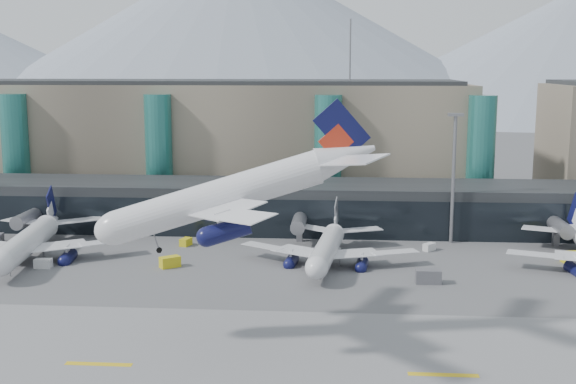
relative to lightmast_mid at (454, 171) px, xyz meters
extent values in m
plane|color=#515154|center=(-30.00, -48.00, -14.42)|extent=(900.00, 900.00, 0.00)
cube|color=slate|center=(-30.00, -63.00, -14.40)|extent=(400.00, 40.00, 0.04)
cube|color=gold|center=(-50.00, -63.00, -14.37)|extent=(8.00, 1.00, 0.02)
cube|color=gold|center=(-10.00, -63.00, -14.37)|extent=(8.00, 1.00, 0.02)
cube|color=black|center=(-30.00, 10.00, -9.42)|extent=(170.00, 18.00, 10.00)
cube|color=black|center=(-30.00, 1.10, -10.42)|extent=(170.00, 0.40, 8.00)
cylinder|color=slate|center=(-85.00, -1.00, -10.22)|extent=(2.80, 14.00, 2.80)
cube|color=slate|center=(-85.00, -1.00, -13.22)|extent=(1.20, 1.20, 2.40)
cylinder|color=slate|center=(-30.00, -1.00, -10.22)|extent=(2.80, 14.00, 2.80)
cube|color=slate|center=(-30.00, -1.00, -13.22)|extent=(1.20, 1.20, 2.40)
cylinder|color=slate|center=(20.00, -1.00, -10.22)|extent=(2.80, 14.00, 2.80)
cube|color=slate|center=(20.00, -1.00, -13.22)|extent=(1.20, 1.20, 2.40)
cube|color=gray|center=(-55.00, 42.00, 0.58)|extent=(130.00, 30.00, 30.00)
cube|color=black|center=(-55.00, 42.00, 16.08)|extent=(123.50, 28.00, 1.00)
cylinder|color=#29746C|center=(-100.00, 26.00, -0.42)|extent=(6.40, 6.40, 28.00)
cylinder|color=#29746C|center=(-65.00, 26.00, -0.42)|extent=(6.40, 6.40, 28.00)
cylinder|color=#29746C|center=(-25.00, 26.00, -0.42)|extent=(6.40, 6.40, 28.00)
cylinder|color=#29746C|center=(10.00, 26.00, -0.42)|extent=(6.40, 6.40, 28.00)
cylinder|color=slate|center=(-20.00, 42.00, 23.58)|extent=(0.40, 0.40, 16.00)
cone|color=gray|center=(-90.00, 332.00, 40.58)|extent=(400.00, 400.00, 110.00)
cylinder|color=slate|center=(0.00, 0.00, -1.92)|extent=(0.70, 0.70, 25.00)
cube|color=slate|center=(0.00, 0.00, 10.88)|extent=(3.00, 1.20, 0.60)
cylinder|color=silver|center=(-35.03, -54.77, 6.27)|extent=(25.95, 8.02, 4.24)
ellipsoid|color=silver|center=(-47.69, -56.68, 6.27)|extent=(6.51, 5.08, 4.24)
cone|color=silver|center=(-18.76, -52.31, 6.48)|extent=(7.87, 5.29, 4.24)
cube|color=silver|center=(-31.86, -63.54, 5.57)|extent=(15.30, 18.67, 0.21)
cylinder|color=#0E103F|center=(-33.63, -61.59, 3.40)|extent=(5.41, 3.07, 2.33)
cube|color=silver|center=(-17.99, -57.38, 6.69)|extent=(8.60, 9.81, 0.17)
cube|color=silver|center=(-34.59, -45.46, 5.57)|extent=(11.13, 19.30, 0.21)
cylinder|color=#0E103F|center=(-35.71, -47.85, 3.40)|extent=(5.41, 3.07, 2.33)
cube|color=silver|center=(-19.52, -47.25, 6.69)|extent=(6.61, 10.18, 0.17)
cube|color=#0E103F|center=(-18.40, -52.26, 9.87)|extent=(6.30, 1.20, 7.47)
cube|color=#B62A16|center=(-19.48, -52.42, 8.60)|extent=(4.23, 0.93, 4.08)
cylinder|color=slate|center=(-43.89, -56.11, 3.51)|extent=(0.17, 0.17, 3.39)
cylinder|color=black|center=(-43.89, -56.11, 2.02)|extent=(0.78, 0.38, 0.75)
cylinder|color=black|center=(-33.56, -57.12, 2.02)|extent=(1.01, 0.52, 0.97)
cylinder|color=black|center=(-34.33, -52.09, 2.02)|extent=(1.01, 0.52, 0.97)
cylinder|color=silver|center=(-77.97, -17.67, -9.61)|extent=(7.50, 26.40, 4.32)
ellipsoid|color=silver|center=(-76.36, -30.60, -9.61)|extent=(5.03, 6.53, 4.32)
cone|color=silver|center=(-80.04, -1.04, -9.39)|extent=(5.21, 7.92, 4.32)
cube|color=silver|center=(-68.96, -14.67, -10.32)|extent=(19.14, 15.25, 0.22)
cylinder|color=#0E103F|center=(-71.00, -16.43, -12.52)|extent=(3.00, 5.47, 2.38)
cube|color=silver|center=(-74.86, -0.40, -9.17)|extent=(10.06, 8.61, 0.17)
cube|color=silver|center=(-85.21, -1.68, -9.17)|extent=(10.37, 6.93, 0.17)
cube|color=#0E103F|center=(-80.08, -0.67, -5.93)|extent=(1.05, 6.43, 7.60)
cube|color=silver|center=(-79.95, -1.78, -7.23)|extent=(0.83, 4.32, 4.16)
cylinder|color=slate|center=(-76.84, -26.72, -12.41)|extent=(0.18, 0.18, 3.46)
cylinder|color=black|center=(-76.84, -26.72, -13.93)|extent=(0.37, 0.79, 0.77)
cylinder|color=black|center=(-75.54, -16.24, -13.93)|extent=(0.50, 1.03, 0.99)
cylinder|color=black|center=(-80.68, -16.88, -13.93)|extent=(0.50, 1.03, 0.99)
cylinder|color=silver|center=(-24.07, -17.00, -10.18)|extent=(6.24, 23.21, 3.80)
ellipsoid|color=silver|center=(-25.30, -28.40, -10.18)|extent=(4.35, 5.70, 3.80)
cone|color=silver|center=(-22.49, -2.34, -9.99)|extent=(4.48, 6.92, 3.80)
cube|color=silver|center=(-15.75, -16.25, -10.81)|extent=(17.30, 10.56, 0.19)
cylinder|color=#0E103F|center=(-17.84, -17.34, -12.75)|extent=(2.57, 4.79, 2.09)
cube|color=silver|center=(-17.93, -2.83, -9.80)|extent=(9.13, 6.21, 0.15)
cube|color=silver|center=(-32.04, -14.49, -10.81)|extent=(16.90, 13.24, 0.19)
cylinder|color=#0E103F|center=(-30.22, -16.01, -12.75)|extent=(2.57, 4.79, 2.09)
cube|color=silver|center=(-27.05, -1.85, -9.80)|extent=(8.89, 7.49, 0.15)
cube|color=slate|center=(-22.45, -2.01, -6.95)|extent=(0.84, 5.67, 6.69)
cube|color=silver|center=(-22.56, -2.99, -8.09)|extent=(0.67, 3.80, 3.66)
cylinder|color=slate|center=(-24.93, -24.98, -12.65)|extent=(0.15, 0.15, 3.04)
cylinder|color=black|center=(-24.93, -24.98, -13.98)|extent=(0.31, 0.70, 0.67)
cylinder|color=black|center=(-21.70, -16.27, -13.98)|extent=(0.43, 0.90, 0.87)
cylinder|color=black|center=(-26.23, -15.78, -13.98)|extent=(0.43, 0.90, 0.87)
cone|color=silver|center=(22.55, -0.90, -9.42)|extent=(5.23, 7.91, 4.30)
cube|color=silver|center=(15.32, -16.81, -10.34)|extent=(19.55, 11.55, 0.21)
cylinder|color=#0E103F|center=(17.72, -17.98, -12.53)|extent=(3.02, 5.45, 2.36)
cube|color=silver|center=(17.41, -1.59, -9.20)|extent=(10.31, 6.83, 0.17)
cube|color=#0E103F|center=(22.50, -0.54, -5.98)|extent=(1.10, 6.39, 7.56)
cube|color=silver|center=(22.64, -1.64, -7.27)|extent=(0.86, 4.29, 4.13)
cube|color=silver|center=(-73.20, -23.63, -13.61)|extent=(2.88, 1.64, 1.62)
cube|color=gold|center=(-51.89, -6.27, -13.68)|extent=(2.27, 2.91, 1.47)
cube|color=#535258|center=(-7.64, -27.65, -13.29)|extent=(4.10, 2.20, 2.26)
cube|color=silver|center=(-5.00, -6.60, -13.71)|extent=(2.67, 2.71, 1.42)
cube|color=gold|center=(19.35, -13.14, -13.45)|extent=(3.74, 2.60, 1.93)
cube|color=silver|center=(-22.92, -10.58, -13.72)|extent=(2.47, 2.76, 1.39)
cube|color=gold|center=(-51.37, -21.52, -13.47)|extent=(3.83, 3.50, 1.90)
camera|label=1|loc=(-21.86, -141.01, 20.22)|focal=45.00mm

